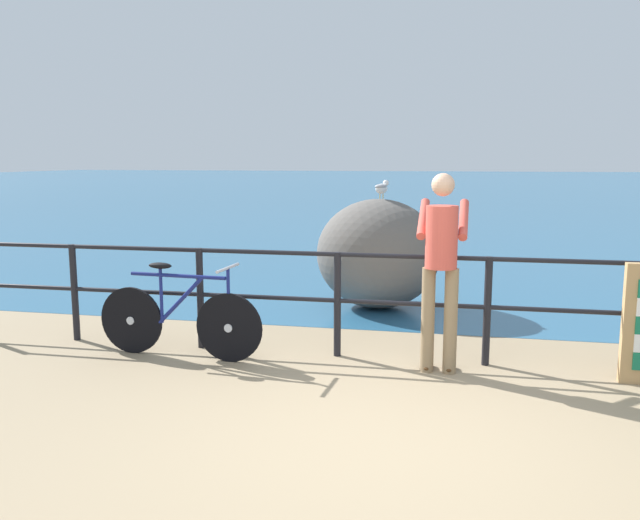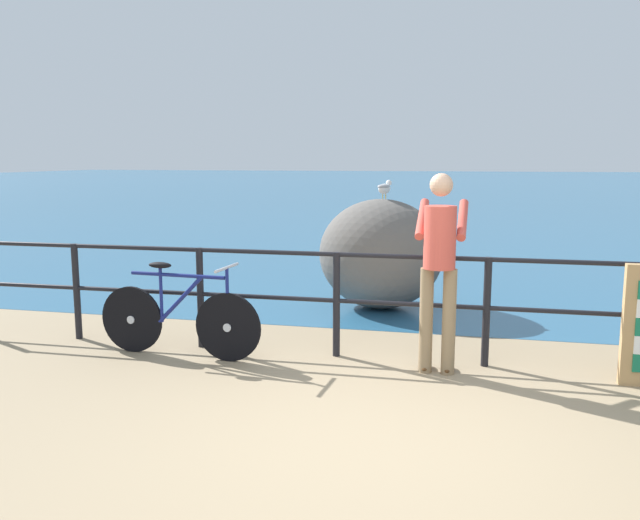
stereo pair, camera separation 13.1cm
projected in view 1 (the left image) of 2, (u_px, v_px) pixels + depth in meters
ground_plane at (444, 212)px, 23.71m from camera, size 120.00×120.00×0.10m
sea_surface at (451, 183)px, 50.72m from camera, size 120.00×90.00×0.01m
promenade_railing at (411, 295)px, 6.12m from camera, size 9.90×0.07×1.02m
bicycle at (179, 318)px, 6.25m from camera, size 1.70×0.48×0.92m
person_at_railing at (441, 263)px, 5.74m from camera, size 0.45×0.64×1.78m
breakwater_boulder_main at (378, 254)px, 8.32m from camera, size 1.57×1.47×1.40m
seagull at (382, 188)px, 8.25m from camera, size 0.20×0.34×0.23m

